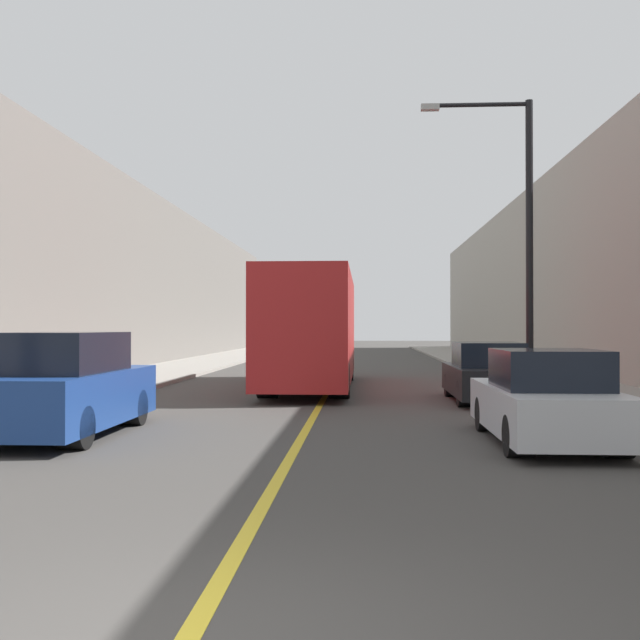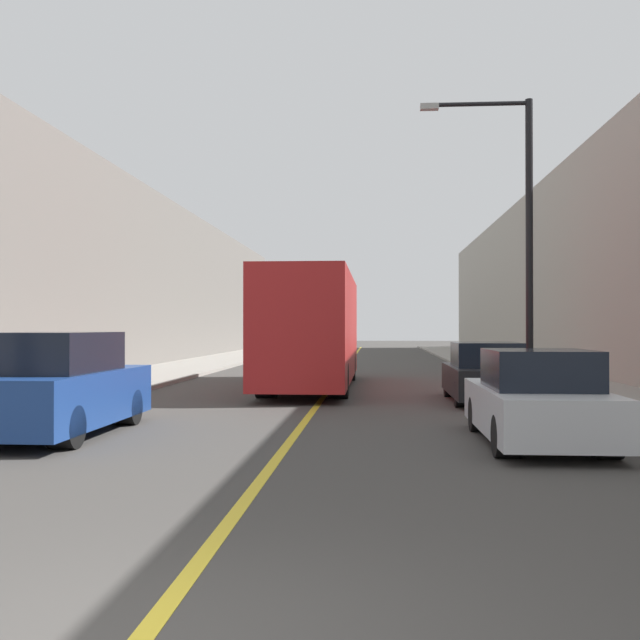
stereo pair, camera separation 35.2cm
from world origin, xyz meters
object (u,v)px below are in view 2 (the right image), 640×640
object	(u,v)px
parked_suv_left	(56,387)
car_right_mid	(485,375)
bus	(313,329)
street_lamp_right	(519,224)
car_right_near	(537,402)

from	to	relation	value
parked_suv_left	car_right_mid	distance (m)	10.53
bus	parked_suv_left	xyz separation A→B (m)	(-3.60, -10.46, -1.01)
parked_suv_left	street_lamp_right	xyz separation A→B (m)	(9.45, 8.03, 3.87)
bus	parked_suv_left	bearing A→B (deg)	-109.00
car_right_near	street_lamp_right	xyz separation A→B (m)	(1.29, 8.37, 4.02)
parked_suv_left	car_right_near	size ratio (longest dim) A/B	1.05
car_right_near	car_right_mid	distance (m)	6.81
car_right_near	car_right_mid	bearing A→B (deg)	88.68
bus	street_lamp_right	distance (m)	6.95
parked_suv_left	car_right_near	bearing A→B (deg)	-2.42
bus	car_right_near	distance (m)	11.78
street_lamp_right	car_right_mid	bearing A→B (deg)	-126.00
parked_suv_left	car_right_near	xyz separation A→B (m)	(8.15, -0.34, -0.15)
bus	car_right_mid	world-z (taller)	bus
bus	car_right_mid	distance (m)	6.29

